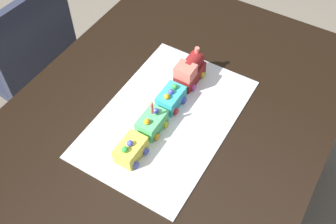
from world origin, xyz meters
TOP-DOWN VIEW (x-y plane):
  - ground_plane at (0.00, 0.00)m, footprint 8.00×8.00m
  - dining_table at (0.00, 0.00)m, footprint 1.40×1.00m
  - chair at (-0.13, -0.83)m, footprint 0.43×0.43m
  - cake_board at (0.01, 0.00)m, footprint 0.60×0.40m
  - cake_locomotive at (-0.18, -0.02)m, footprint 0.14×0.08m
  - cake_car_hopper_turquoise at (-0.05, -0.02)m, footprint 0.10×0.08m
  - cake_car_gondola_mint_green at (0.07, -0.02)m, footprint 0.10×0.08m
  - cake_car_flatbed_lemon at (0.19, -0.02)m, footprint 0.10×0.08m
  - birthday_candle at (0.06, -0.02)m, footprint 0.01×0.01m

SIDE VIEW (x-z plane):
  - ground_plane at x=0.00m, z-range 0.00..0.00m
  - chair at x=-0.13m, z-range 0.04..0.90m
  - dining_table at x=0.00m, z-range 0.26..1.00m
  - cake_board at x=0.01m, z-range 0.74..0.74m
  - cake_car_gondola_mint_green at x=0.07m, z-range 0.74..0.81m
  - cake_car_flatbed_lemon at x=0.19m, z-range 0.74..0.81m
  - cake_car_hopper_turquoise at x=-0.05m, z-range 0.74..0.81m
  - cake_locomotive at x=-0.18m, z-range 0.73..0.85m
  - birthday_candle at x=0.06m, z-range 0.81..0.87m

